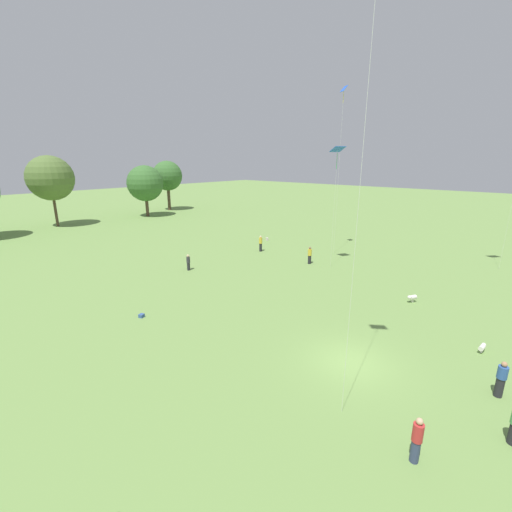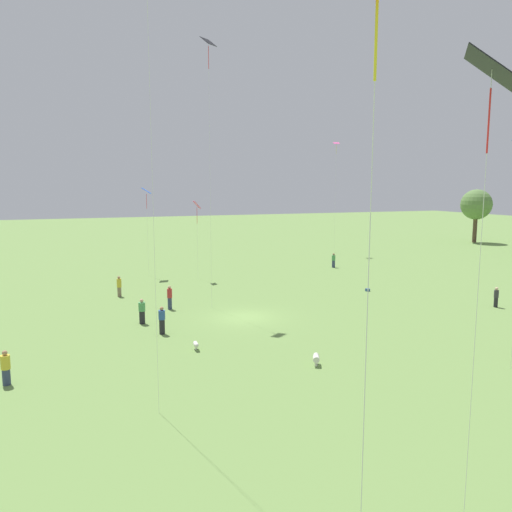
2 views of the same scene
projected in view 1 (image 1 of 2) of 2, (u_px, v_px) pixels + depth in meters
ground_plane at (351, 362)px, 18.12m from camera, size 240.00×240.00×0.00m
tree_3 at (50, 178)px, 53.06m from camera, size 6.90×6.90×11.04m
tree_4 at (145, 183)px, 63.25m from camera, size 6.55×6.55×9.40m
tree_5 at (167, 176)px, 71.02m from camera, size 6.07×6.07×10.17m
person_0 at (417, 440)px, 11.94m from camera, size 0.45×0.45×1.82m
person_1 at (261, 244)px, 39.83m from camera, size 0.49×0.49×1.86m
person_4 at (310, 255)px, 35.09m from camera, size 0.54×0.54×1.78m
person_6 at (188, 262)px, 33.03m from camera, size 0.48×0.48×1.57m
person_8 at (501, 379)px, 15.31m from camera, size 0.57×0.57×1.76m
kite_1 at (343, 102)px, 34.92m from camera, size 0.85×0.93×17.58m
kite_6 at (337, 153)px, 31.44m from camera, size 1.53×1.49×11.53m
dog_0 at (482, 347)px, 19.01m from camera, size 0.69×0.30×0.47m
dog_1 at (412, 297)px, 25.64m from camera, size 0.77×0.56×0.59m
picnic_bag_0 at (267, 239)px, 45.42m from camera, size 0.39×0.41×0.38m
picnic_bag_1 at (142, 316)px, 23.28m from camera, size 0.40×0.39×0.23m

